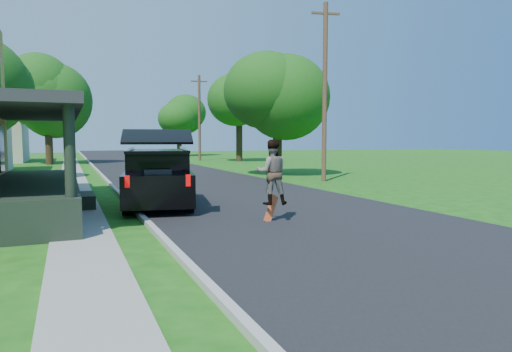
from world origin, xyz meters
name	(u,v)px	position (x,y,z in m)	size (l,w,h in m)	color
ground	(336,230)	(0.00, 0.00, 0.00)	(140.00, 140.00, 0.00)	#184E0F
street	(166,173)	(0.00, 20.00, 0.00)	(8.00, 120.00, 0.02)	black
curb	(100,174)	(-4.05, 20.00, 0.00)	(0.15, 120.00, 0.12)	#9F9F9A
sidewalk	(73,175)	(-5.60, 20.00, 0.00)	(1.30, 120.00, 0.03)	gray
black_suv	(158,178)	(-3.20, 5.40, 0.92)	(2.82, 5.45, 2.42)	black
skateboarder	(272,172)	(-1.00, 1.50, 1.30)	(0.95, 0.83, 1.68)	black
skateboard	(271,210)	(-0.96, 1.61, 0.30)	(0.52, 0.25, 0.75)	#B93B0F
tree_left_far	(47,90)	(-7.28, 32.89, 6.20)	(6.93, 6.93, 9.70)	black
tree_right_near	(277,85)	(5.67, 15.46, 5.33)	(6.86, 6.60, 8.19)	black
tree_right_mid	(239,95)	(9.50, 32.27, 6.35)	(5.93, 5.66, 9.30)	black
tree_right_far	(179,115)	(7.27, 48.05, 5.19)	(6.18, 6.29, 8.05)	black
utility_pole_near	(325,91)	(6.17, 10.85, 4.57)	(1.42, 0.42, 8.88)	#492D22
utility_pole_far	(199,117)	(6.43, 35.24, 4.37)	(1.62, 0.36, 8.45)	#492D22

